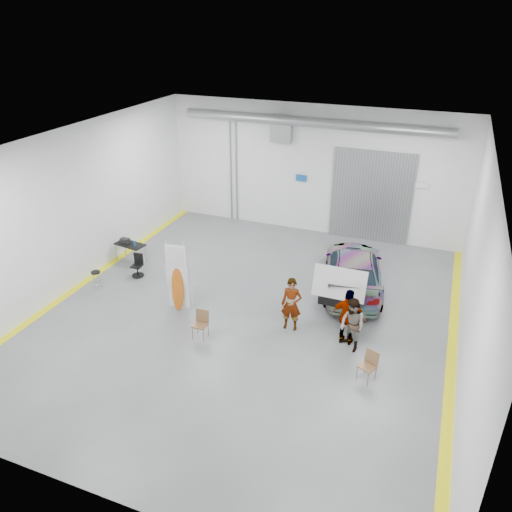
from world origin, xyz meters
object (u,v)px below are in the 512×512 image
(work_table, at_px, (129,244))
(person_a, at_px, (291,304))
(person_b, at_px, (352,325))
(shop_stool, at_px, (97,280))
(office_chair, at_px, (138,266))
(surfboard_display, at_px, (177,283))
(sedan_car, at_px, (353,269))
(folding_chair_near, at_px, (201,330))
(folding_chair_far, at_px, (367,371))
(person_c, at_px, (348,317))

(work_table, bearing_deg, person_a, -15.93)
(person_b, relative_size, shop_stool, 2.51)
(person_b, bearing_deg, office_chair, -151.10)
(person_a, distance_m, surfboard_display, 4.14)
(person_a, height_order, surfboard_display, surfboard_display)
(surfboard_display, bearing_deg, office_chair, 141.13)
(sedan_car, bearing_deg, surfboard_display, 22.92)
(folding_chair_near, height_order, folding_chair_far, folding_chair_near)
(folding_chair_far, xyz_separation_m, work_table, (-10.77, 3.95, 0.52))
(person_b, xyz_separation_m, office_chair, (-8.98, 1.67, -0.49))
(work_table, height_order, office_chair, work_table)
(surfboard_display, bearing_deg, folding_chair_far, -19.46)
(work_table, bearing_deg, sedan_car, 7.67)
(surfboard_display, height_order, folding_chair_near, surfboard_display)
(folding_chair_near, bearing_deg, work_table, 141.92)
(person_c, height_order, shop_stool, person_c)
(person_c, relative_size, work_table, 1.43)
(person_c, height_order, folding_chair_far, person_c)
(person_a, height_order, person_b, person_a)
(person_c, bearing_deg, work_table, -9.55)
(person_a, xyz_separation_m, shop_stool, (-7.78, -0.17, -0.59))
(person_b, xyz_separation_m, work_table, (-10.03, 2.65, -0.09))
(person_c, distance_m, work_table, 10.13)
(folding_chair_far, relative_size, work_table, 0.68)
(surfboard_display, bearing_deg, work_table, 137.23)
(person_b, xyz_separation_m, shop_stool, (-9.88, 0.22, -0.54))
(sedan_car, relative_size, surfboard_display, 1.98)
(sedan_car, relative_size, person_a, 2.82)
(work_table, bearing_deg, surfboard_display, -34.32)
(person_c, bearing_deg, shop_stool, 4.33)
(folding_chair_near, bearing_deg, folding_chair_far, -3.40)
(folding_chair_near, relative_size, office_chair, 1.02)
(surfboard_display, bearing_deg, person_c, -6.54)
(sedan_car, distance_m, person_b, 3.98)
(person_a, height_order, folding_chair_near, person_a)
(folding_chair_near, distance_m, work_table, 6.59)
(person_b, bearing_deg, person_c, 164.26)
(surfboard_display, bearing_deg, person_b, -9.02)
(person_c, relative_size, surfboard_display, 0.73)
(person_b, distance_m, shop_stool, 9.90)
(sedan_car, bearing_deg, folding_chair_far, 93.92)
(person_a, height_order, person_c, person_c)
(folding_chair_far, bearing_deg, person_c, 146.04)
(work_table, bearing_deg, shop_stool, -86.56)
(folding_chair_near, distance_m, shop_stool, 5.37)
(person_b, xyz_separation_m, person_c, (-0.18, 0.26, 0.08))
(folding_chair_near, bearing_deg, office_chair, 143.92)
(person_c, bearing_deg, surfboard_display, 6.01)
(folding_chair_far, xyz_separation_m, office_chair, (-9.72, 2.97, 0.12))
(folding_chair_near, relative_size, work_table, 0.69)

